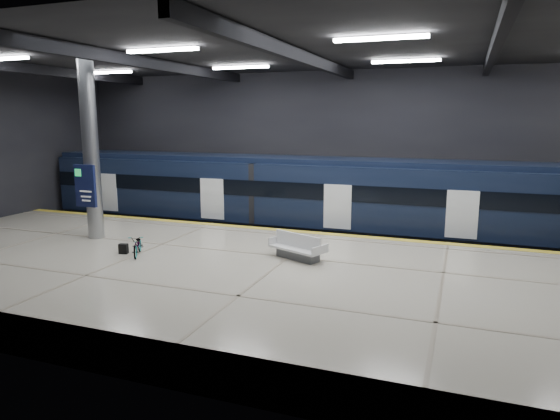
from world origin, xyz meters
The scene contains 10 objects.
ground centered at (0.00, 0.00, 0.00)m, with size 30.00×30.00×0.00m, color black.
room_shell centered at (0.00, 0.00, 5.72)m, with size 30.10×16.10×8.05m.
platform centered at (0.00, -2.50, 0.55)m, with size 30.00×11.00×1.10m, color beige.
safety_strip centered at (0.00, 2.75, 1.11)m, with size 30.00×0.40×0.01m, color gold.
rails centered at (0.00, 5.50, 0.08)m, with size 30.00×1.52×0.16m.
train centered at (-0.79, 5.50, 2.06)m, with size 29.40×2.84×3.79m.
bench centered at (0.37, -1.12, 1.40)m, with size 2.12×1.51×0.87m.
bicycle centered at (-4.89, -2.60, 1.46)m, with size 0.48×1.38×0.73m, color #99999E.
pannier_bag centered at (-5.49, -2.60, 1.28)m, with size 0.30×0.18×0.35m, color black.
info_column centered at (-8.00, -1.03, 4.46)m, with size 0.90×0.78×6.90m.
Camera 1 is at (5.40, -16.36, 5.74)m, focal length 32.00 mm.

